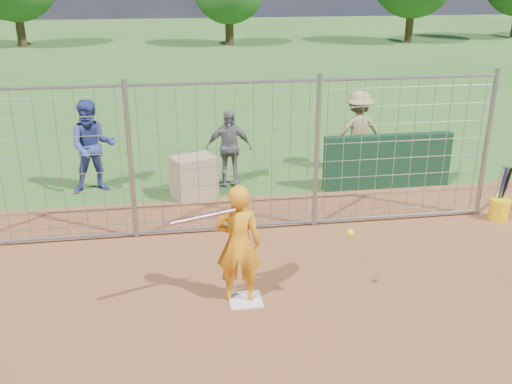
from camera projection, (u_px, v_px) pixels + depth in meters
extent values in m
plane|color=#2D591E|center=(243.00, 293.00, 7.75)|extent=(100.00, 100.00, 0.00)
cube|color=silver|center=(245.00, 300.00, 7.57)|extent=(0.43, 0.43, 0.02)
cube|color=#11381E|center=(387.00, 161.00, 11.37)|extent=(2.60, 0.20, 1.10)
imported|color=orange|center=(238.00, 244.00, 7.33)|extent=(0.66, 0.51, 1.63)
imported|color=navy|center=(93.00, 147.00, 11.03)|extent=(0.97, 0.80, 1.84)
imported|color=#5B5B60|center=(229.00, 148.00, 11.44)|extent=(0.94, 0.45, 1.56)
imported|color=#998453|center=(358.00, 131.00, 12.28)|extent=(1.17, 0.73, 1.75)
cube|color=tan|center=(194.00, 177.00, 10.97)|extent=(0.95, 0.81, 0.80)
cylinder|color=silver|center=(203.00, 217.00, 6.83)|extent=(0.83, 0.36, 0.06)
sphere|color=#D1F119|center=(350.00, 233.00, 7.10)|extent=(0.10, 0.10, 0.10)
cylinder|color=yellow|center=(499.00, 209.00, 9.99)|extent=(0.34, 0.34, 0.38)
cylinder|color=silver|center=(498.00, 189.00, 9.90)|extent=(0.08, 0.20, 0.85)
cylinder|color=navy|center=(502.00, 189.00, 9.91)|extent=(0.08, 0.18, 0.85)
cylinder|color=black|center=(505.00, 189.00, 9.92)|extent=(0.06, 0.25, 0.84)
cylinder|color=gray|center=(131.00, 162.00, 8.91)|extent=(0.08, 0.08, 2.60)
cylinder|color=gray|center=(317.00, 153.00, 9.35)|extent=(0.08, 0.08, 2.60)
cylinder|color=gray|center=(486.00, 145.00, 9.78)|extent=(0.08, 0.08, 2.60)
cylinder|color=gray|center=(224.00, 83.00, 8.70)|extent=(9.00, 0.05, 0.05)
cylinder|color=gray|center=(227.00, 227.00, 9.57)|extent=(9.00, 0.05, 0.05)
cube|color=gray|center=(226.00, 161.00, 9.15)|extent=(9.00, 0.02, 2.50)
cylinder|color=#3F2B19|center=(20.00, 25.00, 32.71)|extent=(0.50, 0.50, 2.52)
cylinder|color=#3F2B19|center=(229.00, 27.00, 33.60)|extent=(0.50, 0.50, 2.16)
cylinder|color=#3F2B19|center=(410.00, 21.00, 34.66)|extent=(0.50, 0.50, 2.59)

